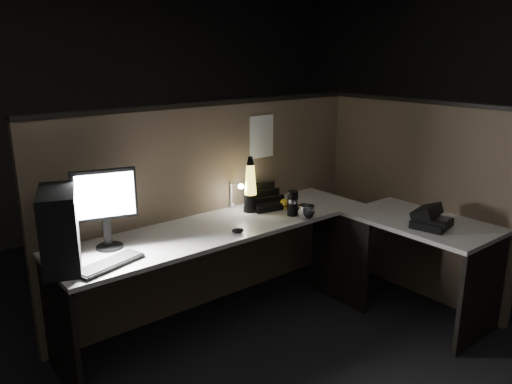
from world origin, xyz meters
TOP-DOWN VIEW (x-y plane):
  - floor at (0.00, 0.00)m, footprint 6.00×6.00m
  - room_shell at (0.00, 0.00)m, footprint 6.00×6.00m
  - partition_back at (0.00, 0.93)m, footprint 2.66×0.06m
  - partition_right at (1.33, 0.10)m, footprint 0.06×1.66m
  - desk at (0.18, 0.25)m, footprint 2.60×1.60m
  - pc_tower at (-1.22, 0.60)m, footprint 0.32×0.45m
  - monitor at (-0.92, 0.70)m, footprint 0.37×0.16m
  - keyboard at (-1.02, 0.44)m, footprint 0.42×0.24m
  - mouse at (-0.16, 0.41)m, footprint 0.09×0.08m
  - clip_lamp at (0.13, 0.82)m, footprint 0.04×0.17m
  - organizer at (0.34, 0.73)m, footprint 0.30×0.27m
  - lava_lamp at (0.19, 0.72)m, footprint 0.11×0.11m
  - travel_mug at (0.37, 0.45)m, footprint 0.08×0.08m
  - steel_mug at (0.39, 0.34)m, footprint 0.15×0.15m
  - figurine at (0.42, 0.60)m, footprint 0.06×0.06m
  - pinned_paper at (0.44, 0.90)m, footprint 0.23×0.00m
  - desk_phone at (0.92, -0.31)m, footprint 0.29×0.29m

SIDE VIEW (x-z plane):
  - floor at x=0.00m, z-range 0.00..0.00m
  - desk at x=0.18m, z-range 0.22..0.95m
  - keyboard at x=-1.02m, z-range 0.73..0.75m
  - mouse at x=-0.16m, z-range 0.73..0.76m
  - partition_back at x=0.00m, z-range 0.00..1.50m
  - partition_right at x=1.33m, z-range 0.00..1.50m
  - organizer at x=0.34m, z-range 0.68..0.87m
  - steel_mug at x=0.39m, z-range 0.73..0.83m
  - figurine at x=0.42m, z-range 0.75..0.81m
  - desk_phone at x=0.92m, z-range 0.71..0.86m
  - travel_mug at x=0.37m, z-range 0.73..0.91m
  - clip_lamp at x=0.13m, z-range 0.75..0.96m
  - lava_lamp at x=0.19m, z-range 0.70..1.11m
  - pc_tower at x=-1.22m, z-range 0.73..1.16m
  - monitor at x=-0.92m, z-range 0.78..1.26m
  - pinned_paper at x=0.44m, z-range 1.07..1.40m
  - room_shell at x=0.00m, z-range -1.38..4.62m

